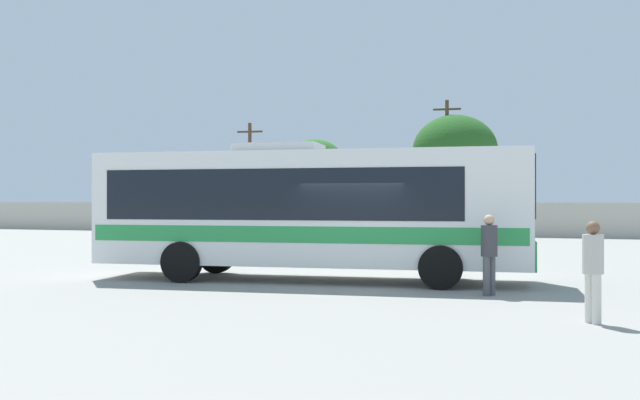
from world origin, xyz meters
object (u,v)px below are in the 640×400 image
at_px(parked_car_leftmost_black, 240,222).
at_px(utility_pole_near, 250,175).
at_px(passenger_waiting_on_apron, 593,266).
at_px(parked_car_third_dark_blue, 424,224).
at_px(coach_bus_white_green, 305,207).
at_px(roadside_tree_left, 315,165).
at_px(roadside_tree_midleft, 455,151).
at_px(parked_car_second_maroon, 321,222).
at_px(attendant_by_bus_door, 489,250).
at_px(utility_pole_far, 447,164).

height_order(parked_car_leftmost_black, utility_pole_near, utility_pole_near).
height_order(passenger_waiting_on_apron, parked_car_third_dark_blue, passenger_waiting_on_apron).
xyz_separation_m(coach_bus_white_green, utility_pole_near, (-14.27, 27.23, 1.99)).
height_order(parked_car_leftmost_black, roadside_tree_left, roadside_tree_left).
relative_size(coach_bus_white_green, roadside_tree_midleft, 1.48).
bearing_deg(parked_car_second_maroon, attendant_by_bus_door, -62.84).
bearing_deg(utility_pole_near, parked_car_leftmost_black, -71.95).
bearing_deg(utility_pole_far, passenger_waiting_on_apron, -76.74).
height_order(parked_car_leftmost_black, parked_car_third_dark_blue, parked_car_leftmost_black).
bearing_deg(attendant_by_bus_door, utility_pole_far, 100.91).
xyz_separation_m(utility_pole_far, roadside_tree_midleft, (0.47, 0.27, 0.84)).
height_order(parked_car_leftmost_black, roadside_tree_midleft, roadside_tree_midleft).
xyz_separation_m(passenger_waiting_on_apron, parked_car_leftmost_black, (-19.65, 27.09, -0.18)).
xyz_separation_m(coach_bus_white_green, roadside_tree_midleft, (-0.59, 29.55, 3.45)).
relative_size(coach_bus_white_green, utility_pole_near, 1.53).
xyz_separation_m(attendant_by_bus_door, parked_car_third_dark_blue, (-6.21, 24.45, -0.25)).
bearing_deg(passenger_waiting_on_apron, utility_pole_near, 123.66).
bearing_deg(attendant_by_bus_door, passenger_waiting_on_apron, -56.15).
distance_m(parked_car_third_dark_blue, utility_pole_far, 7.42).
distance_m(parked_car_second_maroon, roadside_tree_left, 10.57).
bearing_deg(utility_pole_near, roadside_tree_midleft, 9.63).
height_order(coach_bus_white_green, parked_car_third_dark_blue, coach_bus_white_green).
height_order(parked_car_second_maroon, utility_pole_near, utility_pole_near).
relative_size(parked_car_third_dark_blue, roadside_tree_left, 0.67).
bearing_deg(attendant_by_bus_door, roadside_tree_midleft, 99.98).
relative_size(roadside_tree_left, roadside_tree_midleft, 0.85).
bearing_deg(parked_car_second_maroon, roadside_tree_midleft, 47.38).
height_order(parked_car_second_maroon, parked_car_third_dark_blue, parked_car_second_maroon).
bearing_deg(parked_car_leftmost_black, parked_car_second_maroon, -2.68).
relative_size(attendant_by_bus_door, roadside_tree_midleft, 0.23).
bearing_deg(utility_pole_near, parked_car_second_maroon, -35.71).
height_order(utility_pole_near, utility_pole_far, utility_pole_far).
bearing_deg(utility_pole_near, utility_pole_far, 8.83).
height_order(passenger_waiting_on_apron, roadside_tree_left, roadside_tree_left).
distance_m(passenger_waiting_on_apron, utility_pole_far, 34.99).
bearing_deg(parked_car_leftmost_black, roadside_tree_left, 78.97).
bearing_deg(parked_car_leftmost_black, passenger_waiting_on_apron, -54.04).
bearing_deg(parked_car_third_dark_blue, parked_car_leftmost_black, -177.96).
bearing_deg(parked_car_second_maroon, parked_car_leftmost_black, 177.32).
bearing_deg(coach_bus_white_green, utility_pole_near, 117.66).
relative_size(parked_car_leftmost_black, parked_car_second_maroon, 0.99).
xyz_separation_m(parked_car_third_dark_blue, roadside_tree_left, (-9.67, 8.46, 3.94)).
height_order(coach_bus_white_green, utility_pole_far, utility_pole_far).
relative_size(passenger_waiting_on_apron, roadside_tree_midleft, 0.22).
xyz_separation_m(parked_car_second_maroon, utility_pole_near, (-6.95, 5.00, 3.09)).
bearing_deg(utility_pole_far, roadside_tree_midleft, 29.86).
distance_m(passenger_waiting_on_apron, roadside_tree_left, 40.34).
bearing_deg(utility_pole_far, parked_car_third_dark_blue, -92.42).
relative_size(passenger_waiting_on_apron, parked_car_second_maroon, 0.40).
distance_m(utility_pole_near, roadside_tree_left, 5.32).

